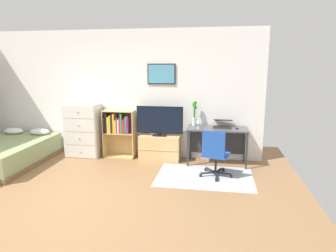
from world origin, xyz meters
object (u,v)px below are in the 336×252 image
bamboo_vase (194,112)px  wine_glass (198,122)px  bed (6,153)px  laptop (223,124)px  television (160,121)px  tv_stand (160,148)px  desk (217,134)px  computer_mouse (237,128)px  office_chair (215,153)px  dresser (84,130)px  bookshelf (118,129)px

bamboo_vase → wine_glass: size_ratio=2.82×
bed → laptop: 4.40m
television → tv_stand: bearing=90.0°
bed → desk: size_ratio=1.77×
computer_mouse → wine_glass: 0.76m
computer_mouse → wine_glass: size_ratio=0.58×
tv_stand → television: size_ratio=0.88×
office_chair → computer_mouse: (0.41, 0.75, 0.30)m
dresser → television: size_ratio=1.20×
bookshelf → bamboo_vase: bearing=1.7°
desk → television: bearing=-179.1°
dresser → office_chair: (2.84, -0.85, -0.12)m
tv_stand → bamboo_vase: (0.70, 0.09, 0.75)m
office_chair → dresser: bearing=177.2°
bookshelf → bamboo_vase: bamboo_vase is taller
bamboo_vase → desk: bearing=-11.6°
bookshelf → office_chair: 2.27m
desk → office_chair: 0.87m
television → desk: bearing=0.9°
dresser → television: bearing=-0.2°
bookshelf → laptop: bookshelf is taller
bed → television: television is taller
laptop → dresser: bearing=-174.1°
tv_stand → bed: bearing=-164.8°
bed → laptop: size_ratio=4.86×
tv_stand → television: bearing=-90.0°
bookshelf → tv_stand: (0.92, -0.04, -0.37)m
wine_glass → television: bearing=168.9°
tv_stand → bamboo_vase: bearing=7.6°
bamboo_vase → wine_glass: bearing=-70.0°
bed → laptop: bearing=9.0°
bamboo_vase → bed: bearing=-166.2°
computer_mouse → laptop: bearing=154.4°
dresser → computer_mouse: dresser is taller
office_chair → bookshelf: bearing=170.1°
dresser → office_chair: size_ratio=1.35×
office_chair → bamboo_vase: 1.19m
desk → bamboo_vase: size_ratio=2.32×
bookshelf → dresser: bearing=-175.5°
bed → office_chair: office_chair is taller
dresser → tv_stand: 1.72m
bamboo_vase → tv_stand: bearing=-172.4°
bed → wine_glass: bearing=7.5°
dresser → bed: bearing=-148.6°
dresser → tv_stand: (1.69, 0.02, -0.32)m
desk → laptop: bearing=11.7°
laptop → bamboo_vase: (-0.58, 0.08, 0.21)m
bed → bookshelf: 2.29m
bed → office_chair: bearing=-2.6°
bed → desk: (4.18, 0.81, 0.37)m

